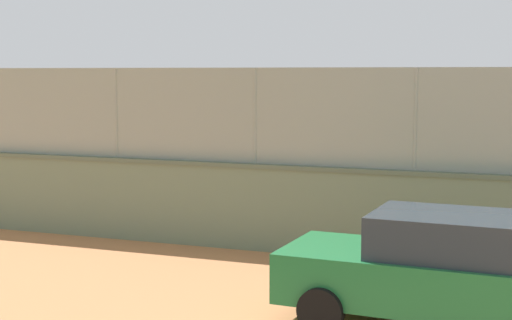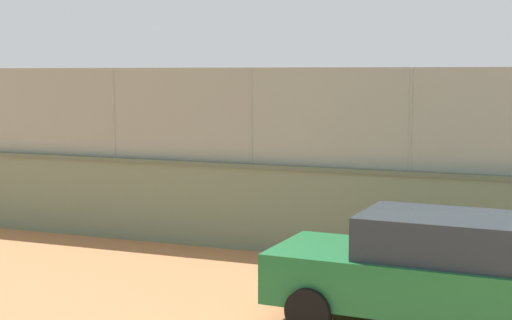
{
  "view_description": "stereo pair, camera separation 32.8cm",
  "coord_description": "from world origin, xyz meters",
  "px_view_note": "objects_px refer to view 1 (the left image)",
  "views": [
    {
      "loc": [
        -4.31,
        27.2,
        3.42
      ],
      "look_at": [
        2.8,
        9.3,
        1.24
      ],
      "focal_mm": 54.43,
      "sensor_mm": 36.0,
      "label": 1
    },
    {
      "loc": [
        -4.61,
        27.08,
        3.42
      ],
      "look_at": [
        2.8,
        9.3,
        1.24
      ],
      "focal_mm": 54.43,
      "sensor_mm": 36.0,
      "label": 2
    }
  ],
  "objects_px": {
    "player_at_service_line": "(212,163)",
    "player_near_wall_returning": "(270,155)",
    "player_foreground_swinging": "(299,171)",
    "parked_car_green": "(458,270)",
    "sports_ball": "(221,167)"
  },
  "relations": [
    {
      "from": "player_at_service_line",
      "to": "player_near_wall_returning",
      "type": "relative_size",
      "value": 1.08
    },
    {
      "from": "player_near_wall_returning",
      "to": "player_foreground_swinging",
      "type": "distance_m",
      "value": 4.03
    },
    {
      "from": "player_near_wall_returning",
      "to": "parked_car_green",
      "type": "height_order",
      "value": "parked_car_green"
    },
    {
      "from": "player_at_service_line",
      "to": "sports_ball",
      "type": "xyz_separation_m",
      "value": [
        -1.15,
        1.92,
        0.15
      ]
    },
    {
      "from": "player_foreground_swinging",
      "to": "sports_ball",
      "type": "relative_size",
      "value": 10.2
    },
    {
      "from": "player_foreground_swinging",
      "to": "parked_car_green",
      "type": "bearing_deg",
      "value": 120.79
    },
    {
      "from": "player_near_wall_returning",
      "to": "sports_ball",
      "type": "xyz_separation_m",
      "value": [
        -0.62,
        5.05,
        0.23
      ]
    },
    {
      "from": "player_near_wall_returning",
      "to": "player_foreground_swinging",
      "type": "bearing_deg",
      "value": 121.33
    },
    {
      "from": "player_at_service_line",
      "to": "sports_ball",
      "type": "distance_m",
      "value": 2.24
    },
    {
      "from": "sports_ball",
      "to": "player_at_service_line",
      "type": "bearing_deg",
      "value": -59.06
    },
    {
      "from": "parked_car_green",
      "to": "player_near_wall_returning",
      "type": "bearing_deg",
      "value": -59.05
    },
    {
      "from": "sports_ball",
      "to": "player_foreground_swinging",
      "type": "bearing_deg",
      "value": -132.66
    },
    {
      "from": "sports_ball",
      "to": "parked_car_green",
      "type": "height_order",
      "value": "parked_car_green"
    },
    {
      "from": "player_near_wall_returning",
      "to": "player_foreground_swinging",
      "type": "relative_size",
      "value": 0.97
    },
    {
      "from": "player_foreground_swinging",
      "to": "sports_ball",
      "type": "height_order",
      "value": "player_foreground_swinging"
    }
  ]
}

